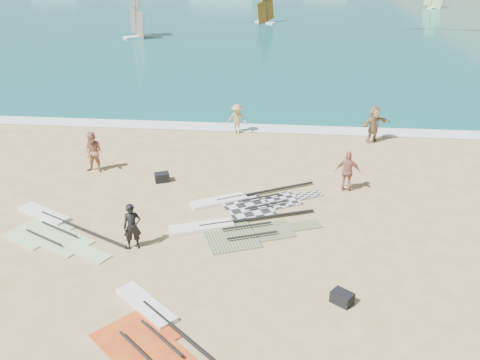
# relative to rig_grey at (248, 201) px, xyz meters

# --- Properties ---
(ground) EXTENTS (300.00, 300.00, 0.00)m
(ground) POSITION_rel_rig_grey_xyz_m (0.49, -4.15, -0.05)
(ground) COLOR tan
(ground) RESTS_ON ground
(surf_line) EXTENTS (300.00, 1.20, 0.04)m
(surf_line) POSITION_rel_rig_grey_xyz_m (0.49, 8.15, -0.05)
(surf_line) COLOR white
(surf_line) RESTS_ON ground
(rig_grey) EXTENTS (5.03, 3.42, 0.20)m
(rig_grey) POSITION_rel_rig_grey_xyz_m (0.00, 0.00, 0.00)
(rig_grey) COLOR #232426
(rig_grey) RESTS_ON ground
(rig_green) EXTENTS (4.72, 3.62, 0.20)m
(rig_green) POSITION_rel_rig_grey_xyz_m (-6.52, -2.55, 0.00)
(rig_green) COLOR #61C835
(rig_green) RESTS_ON ground
(rig_orange) EXTENTS (5.28, 3.16, 0.20)m
(rig_orange) POSITION_rel_rig_grey_xyz_m (-0.30, -2.09, 0.00)
(rig_orange) COLOR orange
(rig_orange) RESTS_ON ground
(rig_red) EXTENTS (4.23, 4.44, 0.20)m
(rig_red) POSITION_rel_rig_grey_xyz_m (-1.80, -7.34, 0.00)
(rig_red) COLOR red
(rig_red) RESTS_ON ground
(gear_bag_near) EXTENTS (0.68, 0.60, 0.36)m
(gear_bag_near) POSITION_rel_rig_grey_xyz_m (-3.62, 1.52, 0.13)
(gear_bag_near) COLOR black
(gear_bag_near) RESTS_ON ground
(gear_bag_far) EXTENTS (0.70, 0.67, 0.34)m
(gear_bag_far) POSITION_rel_rig_grey_xyz_m (3.06, -5.66, 0.12)
(gear_bag_far) COLOR black
(gear_bag_far) RESTS_ON ground
(person_wetsuit) EXTENTS (0.66, 0.54, 1.56)m
(person_wetsuit) POSITION_rel_rig_grey_xyz_m (-3.40, -3.47, 0.73)
(person_wetsuit) COLOR black
(person_wetsuit) RESTS_ON ground
(beachgoer_left) EXTENTS (0.92, 0.75, 1.76)m
(beachgoer_left) POSITION_rel_rig_grey_xyz_m (-6.63, 2.19, 0.83)
(beachgoer_left) COLOR #B6715A
(beachgoer_left) RESTS_ON ground
(beachgoer_mid) EXTENTS (1.01, 0.62, 1.53)m
(beachgoer_mid) POSITION_rel_rig_grey_xyz_m (-1.15, 7.35, 0.71)
(beachgoer_mid) COLOR tan
(beachgoer_mid) RESTS_ON ground
(beachgoer_back) EXTENTS (1.00, 0.52, 1.64)m
(beachgoer_back) POSITION_rel_rig_grey_xyz_m (3.76, 1.39, 0.77)
(beachgoer_back) COLOR #AB6358
(beachgoer_back) RESTS_ON ground
(beachgoer_right) EXTENTS (1.69, 1.37, 1.80)m
(beachgoer_right) POSITION_rel_rig_grey_xyz_m (5.46, 6.83, 0.85)
(beachgoer_right) COLOR #9E7A55
(beachgoer_right) RESTS_ON ground
(windsurfer_left) EXTENTS (2.59, 2.60, 4.92)m
(windsurfer_left) POSITION_rel_rig_grey_xyz_m (-12.92, 32.04, 1.35)
(windsurfer_left) COLOR white
(windsurfer_left) RESTS_ON ground
(windsurfer_centre) EXTENTS (2.38, 2.44, 4.42)m
(windsurfer_centre) POSITION_rel_rig_grey_xyz_m (-1.50, 41.52, 1.24)
(windsurfer_centre) COLOR white
(windsurfer_centre) RESTS_ON ground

